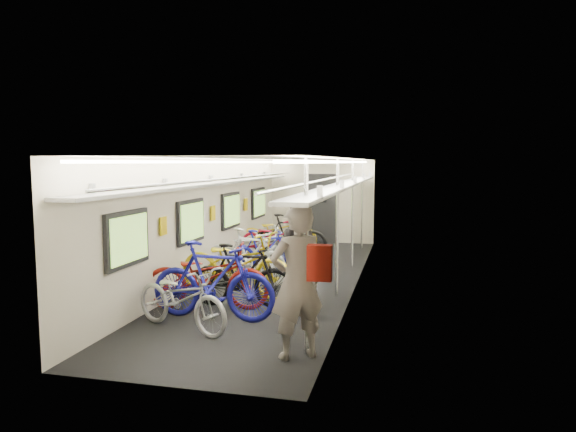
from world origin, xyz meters
The scene contains 15 objects.
train_car_shell centered at (-0.36, 0.71, 1.66)m, with size 10.00×10.00×10.00m.
bicycle_0 centered at (-0.61, -3.27, 0.46)m, with size 0.61×1.74×0.91m, color #A3A2A7.
bicycle_1 centered at (-0.37, -2.72, 0.59)m, with size 0.55×1.95×1.17m, color #181891.
bicycle_2 centered at (-0.66, -2.22, 0.52)m, with size 0.69×1.99×1.05m, color maroon.
bicycle_3 centered at (-0.14, -2.01, 0.52)m, with size 0.49×1.72×1.04m, color black.
bicycle_4 centered at (-0.44, -1.44, 0.58)m, with size 0.77×2.20×1.16m, color gold.
bicycle_5 centered at (-0.53, -0.31, 0.53)m, with size 0.49×1.75×1.05m, color silver.
bicycle_6 centered at (-0.73, 0.46, 0.50)m, with size 0.66×1.90×1.00m, color silver.
bicycle_7 centered at (-0.48, 0.49, 0.47)m, with size 0.44×1.56×0.93m, color #191C97.
bicycle_8 centered at (-0.55, 1.60, 0.53)m, with size 0.70×2.00×1.05m, color maroon.
bicycle_9 centered at (-0.34, 2.29, 0.55)m, with size 0.51×1.81×1.09m, color black.
bicycle_10 centered at (-0.77, 2.80, 0.53)m, with size 0.70×2.02×1.06m, color yellow.
passenger_near centered at (1.16, -3.91, 0.92)m, with size 0.67×0.44×1.85m, color gray.
passenger_mid centered at (0.52, -0.97, 0.81)m, with size 0.79×0.61×1.62m, color black.
backpack centered at (1.53, -4.46, 1.28)m, with size 0.26×0.14×0.38m, color #A41B10.
Camera 1 is at (2.41, -9.72, 2.33)m, focal length 32.00 mm.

